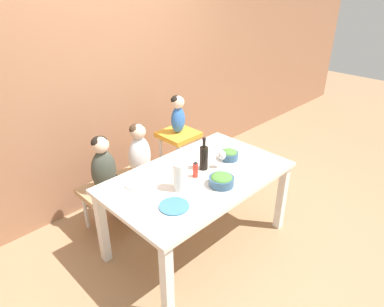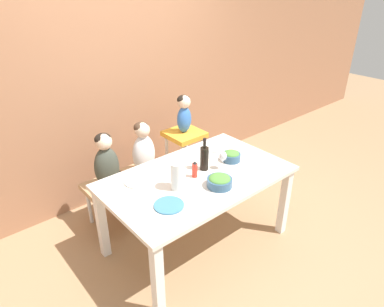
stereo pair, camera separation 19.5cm
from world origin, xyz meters
name	(u,v)px [view 1 (the left image)]	position (x,y,z in m)	size (l,w,h in m)	color
ground_plane	(197,241)	(0.00, 0.00, 0.00)	(14.00, 14.00, 0.00)	#9E7A56
wall_back	(107,73)	(0.00, 1.25, 1.35)	(10.00, 0.06, 2.70)	#9E6B4C
dining_table	(198,185)	(0.00, 0.00, 0.63)	(1.56, 0.94, 0.72)	silver
chair_far_left	(107,195)	(-0.46, 0.74, 0.38)	(0.43, 0.44, 0.44)	silver
chair_far_center	(142,179)	(-0.05, 0.74, 0.38)	(0.43, 0.44, 0.44)	silver
chair_right_highchair	(179,145)	(0.46, 0.74, 0.58)	(0.37, 0.37, 0.73)	silver
person_child_left	(103,164)	(-0.46, 0.74, 0.72)	(0.24, 0.17, 0.54)	#3D4238
person_child_center	(139,149)	(-0.05, 0.74, 0.72)	(0.24, 0.17, 0.54)	silver
person_baby_right	(178,112)	(0.46, 0.74, 0.96)	(0.17, 0.14, 0.40)	#3366B2
wine_bottle	(204,157)	(0.11, 0.04, 0.83)	(0.07, 0.07, 0.29)	black
paper_towel_roll	(180,176)	(-0.24, -0.05, 0.83)	(0.11, 0.11, 0.23)	white
wine_glass_near	(222,156)	(0.24, -0.05, 0.84)	(0.07, 0.07, 0.16)	white
salad_bowl_large	(221,180)	(0.03, -0.23, 0.77)	(0.20, 0.20, 0.09)	#335675
salad_bowl_small	(229,154)	(0.40, 0.00, 0.77)	(0.17, 0.17, 0.09)	#335675
dinner_plate_front_left	(174,206)	(-0.44, -0.18, 0.73)	(0.22, 0.22, 0.01)	teal
dinner_plate_back_left	(139,183)	(-0.43, 0.24, 0.73)	(0.22, 0.22, 0.01)	silver
dinner_plate_back_right	(213,147)	(0.48, 0.26, 0.73)	(0.22, 0.22, 0.01)	silver
condiment_bottle_hot_sauce	(195,169)	(-0.03, 0.00, 0.79)	(0.05, 0.05, 0.15)	red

